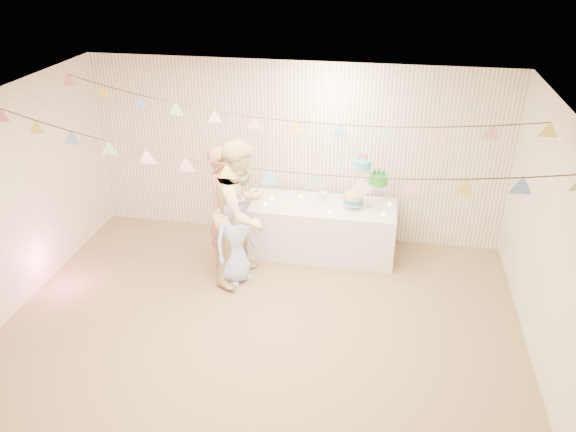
% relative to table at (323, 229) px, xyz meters
% --- Properties ---
extents(floor, '(6.00, 6.00, 0.00)m').
position_rel_table_xyz_m(floor, '(-0.48, -1.99, -0.38)').
color(floor, olive).
rests_on(floor, ground).
extents(ceiling, '(6.00, 6.00, 0.00)m').
position_rel_table_xyz_m(ceiling, '(-0.48, -1.99, 2.22)').
color(ceiling, silver).
rests_on(ceiling, ground).
extents(back_wall, '(6.00, 6.00, 0.00)m').
position_rel_table_xyz_m(back_wall, '(-0.48, 0.51, 0.92)').
color(back_wall, white).
rests_on(back_wall, ground).
extents(front_wall, '(6.00, 6.00, 0.00)m').
position_rel_table_xyz_m(front_wall, '(-0.48, -4.49, 0.92)').
color(front_wall, white).
rests_on(front_wall, ground).
extents(right_wall, '(5.00, 5.00, 0.00)m').
position_rel_table_xyz_m(right_wall, '(2.52, -1.99, 0.92)').
color(right_wall, white).
rests_on(right_wall, ground).
extents(table, '(2.01, 0.80, 0.75)m').
position_rel_table_xyz_m(table, '(0.00, 0.00, 0.00)').
color(table, silver).
rests_on(table, floor).
extents(cake_stand, '(0.64, 0.38, 0.71)m').
position_rel_table_xyz_m(cake_stand, '(0.55, 0.05, 0.73)').
color(cake_stand, silver).
rests_on(cake_stand, table).
extents(cake_bottom, '(0.31, 0.31, 0.15)m').
position_rel_table_xyz_m(cake_bottom, '(0.40, -0.01, 0.46)').
color(cake_bottom, teal).
rests_on(cake_bottom, cake_stand).
extents(cake_middle, '(0.27, 0.27, 0.22)m').
position_rel_table_xyz_m(cake_middle, '(0.73, 0.14, 0.73)').
color(cake_middle, '#219220').
rests_on(cake_middle, cake_stand).
extents(cake_top_tier, '(0.25, 0.25, 0.19)m').
position_rel_table_xyz_m(cake_top_tier, '(0.49, 0.02, 1.00)').
color(cake_top_tier, '#40BBCC').
rests_on(cake_top_tier, cake_stand).
extents(platter, '(0.36, 0.36, 0.02)m').
position_rel_table_xyz_m(platter, '(-0.48, -0.05, 0.38)').
color(platter, white).
rests_on(platter, table).
extents(posy, '(0.16, 0.16, 0.18)m').
position_rel_table_xyz_m(posy, '(-0.02, 0.05, 0.46)').
color(posy, white).
rests_on(posy, table).
extents(person_adult_a, '(0.54, 0.70, 1.69)m').
position_rel_table_xyz_m(person_adult_a, '(-1.26, -0.49, 0.47)').
color(person_adult_a, '#C06E64').
rests_on(person_adult_a, floor).
extents(person_adult_b, '(0.94, 1.08, 1.92)m').
position_rel_table_xyz_m(person_adult_b, '(-0.95, -0.81, 0.58)').
color(person_adult_b, beige).
rests_on(person_adult_b, floor).
extents(person_child, '(0.67, 0.73, 1.26)m').
position_rel_table_xyz_m(person_child, '(-1.04, -0.91, 0.25)').
color(person_child, '#A9BFF0').
rests_on(person_child, floor).
extents(bunting_back, '(5.60, 1.10, 0.40)m').
position_rel_table_xyz_m(bunting_back, '(-0.48, -0.89, 1.97)').
color(bunting_back, pink).
rests_on(bunting_back, ceiling).
extents(bunting_front, '(5.60, 0.90, 0.36)m').
position_rel_table_xyz_m(bunting_front, '(-0.48, -2.19, 1.94)').
color(bunting_front, '#72A5E5').
rests_on(bunting_front, ceiling).
extents(tealight_0, '(0.04, 0.04, 0.03)m').
position_rel_table_xyz_m(tealight_0, '(-0.80, -0.15, 0.39)').
color(tealight_0, '#FFD88C').
rests_on(tealight_0, table).
extents(tealight_1, '(0.04, 0.04, 0.03)m').
position_rel_table_xyz_m(tealight_1, '(-0.35, 0.18, 0.39)').
color(tealight_1, '#FFD88C').
rests_on(tealight_1, table).
extents(tealight_2, '(0.04, 0.04, 0.03)m').
position_rel_table_xyz_m(tealight_2, '(0.10, -0.22, 0.39)').
color(tealight_2, '#FFD88C').
rests_on(tealight_2, table).
extents(tealight_3, '(0.04, 0.04, 0.03)m').
position_rel_table_xyz_m(tealight_3, '(0.35, 0.22, 0.39)').
color(tealight_3, '#FFD88C').
rests_on(tealight_3, table).
extents(tealight_4, '(0.04, 0.04, 0.03)m').
position_rel_table_xyz_m(tealight_4, '(0.82, -0.18, 0.39)').
color(tealight_4, '#FFD88C').
rests_on(tealight_4, table).
extents(tealight_5, '(0.04, 0.04, 0.03)m').
position_rel_table_xyz_m(tealight_5, '(0.90, 0.15, 0.39)').
color(tealight_5, '#FFD88C').
rests_on(tealight_5, table).
extents(tealight_6, '(0.04, 0.04, 0.03)m').
position_rel_table_xyz_m(tealight_6, '(-0.75, 0.08, 0.39)').
color(tealight_6, '#FFD88C').
rests_on(tealight_6, table).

